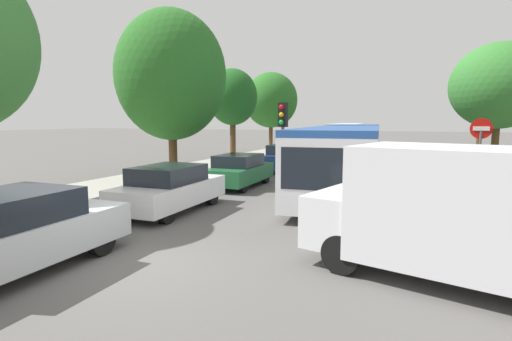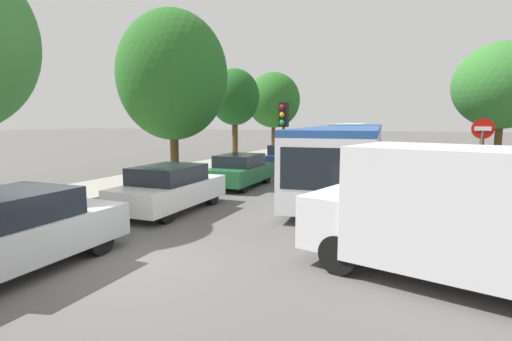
{
  "view_description": "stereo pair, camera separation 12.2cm",
  "coord_description": "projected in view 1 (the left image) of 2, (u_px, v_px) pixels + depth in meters",
  "views": [
    {
      "loc": [
        4.96,
        -5.92,
        2.75
      ],
      "look_at": [
        0.2,
        5.39,
        1.2
      ],
      "focal_mm": 28.0,
      "sensor_mm": 36.0,
      "label": 1
    },
    {
      "loc": [
        5.07,
        -5.87,
        2.75
      ],
      "look_at": [
        0.2,
        5.39,
        1.2
      ],
      "focal_mm": 28.0,
      "sensor_mm": 36.0,
      "label": 2
    }
  ],
  "objects": [
    {
      "name": "tree_right_far",
      "position": [
        482.0,
        87.0,
        30.41
      ],
      "size": [
        4.46,
        4.46,
        7.64
      ],
      "color": "#51381E",
      "rests_on": "ground"
    },
    {
      "name": "ground_plane",
      "position": [
        138.0,
        264.0,
        7.67
      ],
      "size": [
        200.0,
        200.0,
        0.0
      ],
      "primitive_type": "plane",
      "color": "#565451"
    },
    {
      "name": "queued_car_blue",
      "position": [
        287.0,
        158.0,
        21.68
      ],
      "size": [
        1.85,
        4.18,
        1.44
      ],
      "rotation": [
        0.0,
        0.0,
        1.59
      ],
      "color": "#284799",
      "rests_on": "ground"
    },
    {
      "name": "articulated_bus",
      "position": [
        349.0,
        150.0,
        17.86
      ],
      "size": [
        4.18,
        16.98,
        2.5
      ],
      "rotation": [
        0.0,
        0.0,
        -1.47
      ],
      "color": "silver",
      "rests_on": "ground"
    },
    {
      "name": "no_entry_sign",
      "position": [
        480.0,
        146.0,
        13.55
      ],
      "size": [
        0.7,
        0.08,
        2.82
      ],
      "rotation": [
        0.0,
        0.0,
        -1.57
      ],
      "color": "#56595E",
      "rests_on": "ground"
    },
    {
      "name": "kerb_strip_left",
      "position": [
        225.0,
        162.0,
        25.76
      ],
      "size": [
        3.2,
        43.81,
        0.14
      ],
      "primitive_type": "cube",
      "color": "#9E998E",
      "rests_on": "ground"
    },
    {
      "name": "tree_right_mid",
      "position": [
        499.0,
        86.0,
        19.51
      ],
      "size": [
        4.58,
        4.58,
        6.53
      ],
      "color": "#51381E",
      "rests_on": "ground"
    },
    {
      "name": "traffic_light",
      "position": [
        283.0,
        127.0,
        14.81
      ],
      "size": [
        0.34,
        0.37,
        3.4
      ],
      "rotation": [
        0.0,
        0.0,
        -1.64
      ],
      "color": "#56595E",
      "rests_on": "ground"
    },
    {
      "name": "queued_car_graphite",
      "position": [
        309.0,
        151.0,
        25.95
      ],
      "size": [
        1.94,
        4.39,
        1.51
      ],
      "rotation": [
        0.0,
        0.0,
        1.59
      ],
      "color": "#47474C",
      "rests_on": "ground"
    },
    {
      "name": "queued_car_white",
      "position": [
        170.0,
        188.0,
        12.01
      ],
      "size": [
        1.8,
        4.07,
        1.4
      ],
      "rotation": [
        0.0,
        0.0,
        1.59
      ],
      "color": "white",
      "rests_on": "ground"
    },
    {
      "name": "tree_left_mid",
      "position": [
        171.0,
        76.0,
        18.14
      ],
      "size": [
        5.01,
        5.01,
        7.72
      ],
      "color": "#51381E",
      "rests_on": "ground"
    },
    {
      "name": "tree_left_far",
      "position": [
        233.0,
        97.0,
        25.69
      ],
      "size": [
        3.2,
        3.2,
        6.04
      ],
      "color": "#51381E",
      "rests_on": "ground"
    },
    {
      "name": "queued_car_green",
      "position": [
        239.0,
        170.0,
        16.53
      ],
      "size": [
        1.73,
        3.91,
        1.35
      ],
      "rotation": [
        0.0,
        0.0,
        1.59
      ],
      "color": "#236638",
      "rests_on": "ground"
    },
    {
      "name": "white_van",
      "position": [
        468.0,
        212.0,
        6.63
      ],
      "size": [
        5.32,
        3.1,
        2.31
      ],
      "rotation": [
        0.0,
        0.0,
        2.9
      ],
      "color": "silver",
      "rests_on": "ground"
    },
    {
      "name": "tree_left_distant",
      "position": [
        270.0,
        102.0,
        32.71
      ],
      "size": [
        4.32,
        4.32,
        6.63
      ],
      "color": "#51381E",
      "rests_on": "ground"
    },
    {
      "name": "queued_car_silver",
      "position": [
        9.0,
        233.0,
        7.09
      ],
      "size": [
        1.91,
        4.33,
        1.49
      ],
      "rotation": [
        0.0,
        0.0,
        1.59
      ],
      "color": "#B7BABF",
      "rests_on": "ground"
    },
    {
      "name": "city_bus_rear",
      "position": [
        347.0,
        134.0,
        39.19
      ],
      "size": [
        3.0,
        11.31,
        2.41
      ],
      "rotation": [
        0.0,
        0.0,
        1.62
      ],
      "color": "teal",
      "rests_on": "ground"
    }
  ]
}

